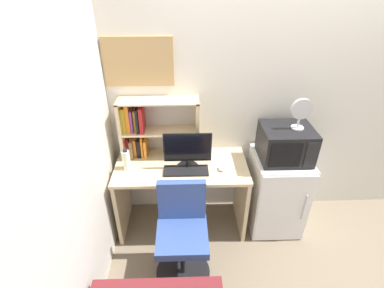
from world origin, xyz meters
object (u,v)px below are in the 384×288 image
at_px(microwave, 286,143).
at_px(wall_corkboard, 138,62).
at_px(monitor, 188,151).
at_px(desk_fan, 301,112).
at_px(keyboard, 186,171).
at_px(hutch_bookshelf, 147,127).
at_px(computer_mouse, 221,168).
at_px(water_bottle, 126,160).
at_px(mini_fridge, 276,192).
at_px(desk_chair, 182,238).

relative_size(microwave, wall_corkboard, 0.75).
distance_m(monitor, wall_corkboard, 0.88).
height_order(microwave, desk_fan, desk_fan).
relative_size(keyboard, wall_corkboard, 0.67).
bearing_deg(wall_corkboard, microwave, -12.43).
relative_size(hutch_bookshelf, wall_corkboard, 1.22).
height_order(hutch_bookshelf, keyboard, hutch_bookshelf).
bearing_deg(computer_mouse, microwave, 7.75).
bearing_deg(water_bottle, computer_mouse, -2.95).
relative_size(keyboard, desk_fan, 1.44).
height_order(mini_fridge, desk_fan, desk_fan).
xyz_separation_m(hutch_bookshelf, mini_fridge, (1.27, -0.20, -0.65)).
height_order(hutch_bookshelf, desk_fan, desk_fan).
relative_size(monitor, computer_mouse, 4.77).
xyz_separation_m(hutch_bookshelf, desk_chair, (0.32, -0.75, -0.66)).
relative_size(computer_mouse, desk_chair, 0.10).
height_order(hutch_bookshelf, computer_mouse, hutch_bookshelf).
bearing_deg(keyboard, desk_chair, -95.14).
bearing_deg(computer_mouse, water_bottle, 177.05).
distance_m(computer_mouse, mini_fridge, 0.69).
height_order(computer_mouse, microwave, microwave).
bearing_deg(monitor, desk_fan, 2.10).
bearing_deg(mini_fridge, wall_corkboard, 167.44).
xyz_separation_m(hutch_bookshelf, water_bottle, (-0.18, -0.23, -0.21)).
bearing_deg(desk_chair, mini_fridge, 30.00).
bearing_deg(computer_mouse, monitor, 172.97).
height_order(desk_chair, wall_corkboard, wall_corkboard).
bearing_deg(wall_corkboard, monitor, -38.61).
height_order(hutch_bookshelf, water_bottle, hutch_bookshelf).
bearing_deg(desk_chair, keyboard, 84.86).
height_order(monitor, desk_chair, monitor).
bearing_deg(water_bottle, mini_fridge, 1.26).
bearing_deg(hutch_bookshelf, desk_fan, -8.58).
distance_m(keyboard, desk_fan, 1.12).
bearing_deg(desk_fan, water_bottle, -178.92).
height_order(monitor, keyboard, monitor).
height_order(water_bottle, mini_fridge, water_bottle).
relative_size(monitor, wall_corkboard, 0.71).
bearing_deg(microwave, computer_mouse, -172.25).
relative_size(computer_mouse, wall_corkboard, 0.15).
distance_m(computer_mouse, water_bottle, 0.87).
xyz_separation_m(monitor, mini_fridge, (0.89, 0.04, -0.54)).
bearing_deg(desk_chair, microwave, 30.13).
xyz_separation_m(water_bottle, microwave, (1.45, 0.03, 0.13)).
bearing_deg(monitor, desk_chair, -96.43).
distance_m(water_bottle, desk_fan, 1.59).
relative_size(computer_mouse, water_bottle, 0.43).
bearing_deg(wall_corkboard, desk_chair, -67.10).
xyz_separation_m(computer_mouse, water_bottle, (-0.87, 0.04, 0.08)).
distance_m(keyboard, computer_mouse, 0.33).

